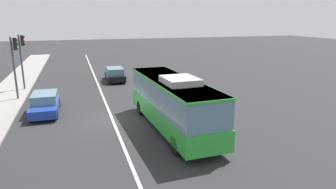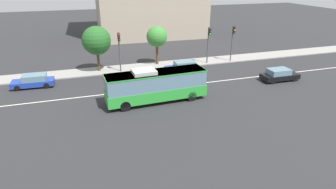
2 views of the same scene
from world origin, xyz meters
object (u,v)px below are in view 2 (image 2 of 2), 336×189
sedan_blue (33,81)px  street_tree_kerbside_centre (157,37)px  transit_bus (156,85)px  traffic_light_mid_block (233,38)px  traffic_light_near_corner (209,39)px  sedan_black (279,75)px  sedan_blue_ahead (183,67)px  street_tree_kerbside_left (96,41)px  traffic_light_far_corner (119,46)px

sedan_blue → street_tree_kerbside_centre: 16.43m
transit_bus → sedan_blue: transit_bus is taller
traffic_light_mid_block → traffic_light_near_corner: bearing=-94.0°
transit_bus → sedan_black: (15.67, 1.37, -1.09)m
sedan_blue_ahead → street_tree_kerbside_centre: size_ratio=0.84×
sedan_black → street_tree_kerbside_left: (-20.35, 9.93, 3.36)m
street_tree_kerbside_left → street_tree_kerbside_centre: 8.10m
sedan_black → traffic_light_near_corner: bearing=122.7°
sedan_blue → traffic_light_mid_block: (26.20, 2.11, 2.84)m
sedan_blue → traffic_light_far_corner: size_ratio=0.88×
sedan_blue → sedan_blue_ahead: same height
street_tree_kerbside_centre → traffic_light_near_corner: bearing=-15.4°
sedan_black → traffic_light_mid_block: bearing=101.8°
transit_bus → sedan_black: size_ratio=2.23×
traffic_light_mid_block → street_tree_kerbside_left: (-18.66, 1.29, 0.52)m
traffic_light_mid_block → traffic_light_far_corner: 16.01m
transit_bus → traffic_light_far_corner: bearing=98.8°
transit_bus → traffic_light_mid_block: bearing=33.1°
transit_bus → sedan_blue_ahead: (5.72, 7.71, -1.09)m
transit_bus → street_tree_kerbside_centre: street_tree_kerbside_centre is taller
sedan_black → traffic_light_mid_block: 9.25m
sedan_black → sedan_blue: 28.64m
sedan_black → traffic_light_mid_block: (-1.69, 8.64, 2.84)m
traffic_light_mid_block → traffic_light_far_corner: bearing=-93.7°
sedan_blue_ahead → street_tree_kerbside_centre: (-2.33, 4.23, 3.21)m
sedan_blue_ahead → traffic_light_near_corner: traffic_light_near_corner is taller
sedan_black → sedan_blue_ahead: size_ratio=1.00×
sedan_black → traffic_light_far_corner: (-17.70, 8.67, 2.84)m
traffic_light_near_corner → street_tree_kerbside_left: bearing=-100.2°
sedan_blue_ahead → transit_bus: bearing=54.3°
traffic_light_far_corner → street_tree_kerbside_centre: (5.41, 1.89, 0.37)m
sedan_black → sedan_blue_ahead: 11.80m
sedan_blue → street_tree_kerbside_left: bearing=-153.3°
sedan_blue → sedan_blue_ahead: (17.94, -0.19, 0.00)m
sedan_black → sedan_blue_ahead: (-9.95, 6.34, 0.00)m
sedan_blue → traffic_light_far_corner: traffic_light_far_corner is taller
traffic_light_near_corner → transit_bus: bearing=-51.0°
traffic_light_far_corner → transit_bus: bearing=14.2°
street_tree_kerbside_left → street_tree_kerbside_centre: (8.07, 0.64, -0.15)m
sedan_black → street_tree_kerbside_centre: bearing=140.1°
transit_bus → traffic_light_mid_block: (13.99, 10.02, 1.75)m
sedan_black → street_tree_kerbside_centre: 16.52m
sedan_blue_ahead → traffic_light_mid_block: (8.26, 2.31, 2.84)m
transit_bus → sedan_blue: size_ratio=2.21×
sedan_blue → traffic_light_near_corner: size_ratio=0.88×
sedan_blue_ahead → traffic_light_far_corner: 8.58m
sedan_blue → street_tree_kerbside_left: size_ratio=0.77×
street_tree_kerbside_centre → transit_bus: bearing=-105.9°
sedan_blue_ahead → traffic_light_far_corner: size_ratio=0.87×
transit_bus → traffic_light_mid_block: size_ratio=1.94×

